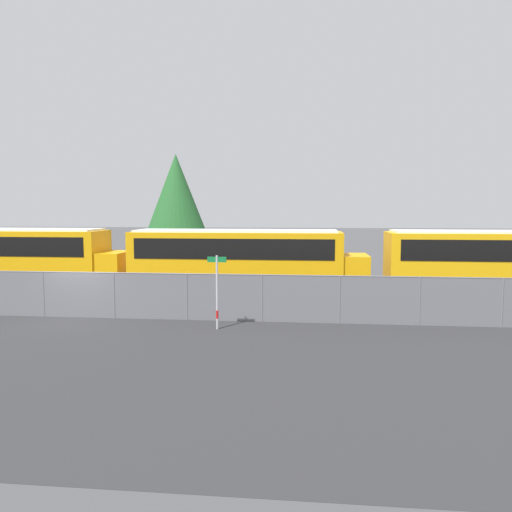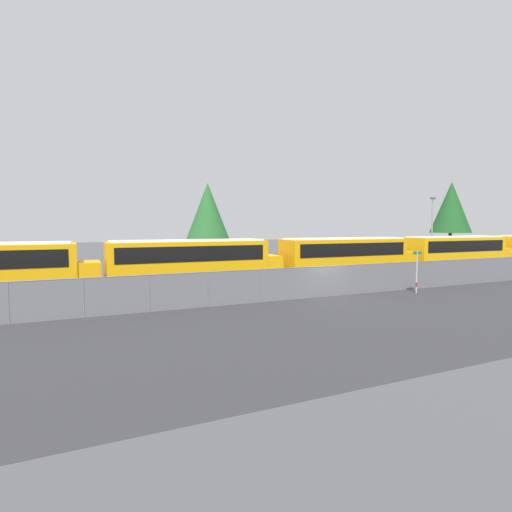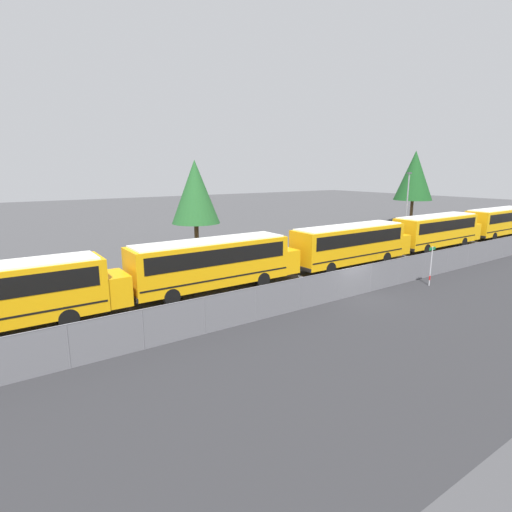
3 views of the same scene
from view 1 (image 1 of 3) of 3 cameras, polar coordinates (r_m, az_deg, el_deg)
name	(u,v)px [view 1 (image 1 of 3)]	position (r m, az deg, el deg)	size (l,w,h in m)	color
ground_plane	(80,317)	(21.77, -19.52, -6.63)	(200.00, 200.00, 0.00)	#424244
fence	(79,294)	(21.60, -19.60, -4.14)	(87.15, 0.07, 1.88)	#9EA0A5
school_bus_2	(13,254)	(29.91, -26.05, 0.20)	(11.97, 2.63, 3.38)	orange
school_bus_3	(241,257)	(25.20, -1.69, -0.12)	(11.97, 2.63, 3.38)	orange
school_bus_4	(504,259)	(26.94, 26.49, -0.33)	(11.97, 2.63, 3.38)	#EDA80F
street_sign	(217,290)	(18.36, -4.47, -3.90)	(0.70, 0.09, 2.73)	#B7B7BC
tree_2	(176,193)	(40.19, -9.12, 7.08)	(4.74, 4.74, 8.75)	#51381E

